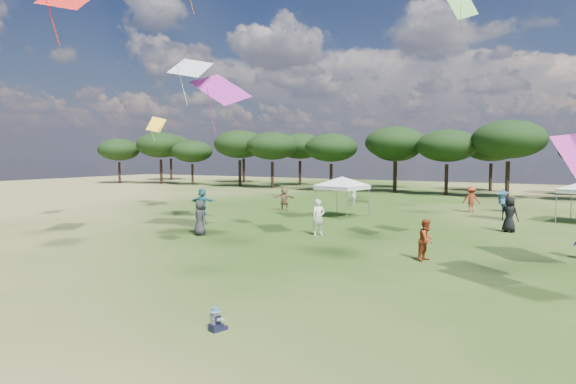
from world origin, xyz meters
name	(u,v)px	position (x,y,z in m)	size (l,w,h in m)	color
ground	(145,358)	(0.00, 0.00, 0.00)	(140.00, 140.00, 0.00)	#2F4C16
tree_line	(502,143)	(2.39, 47.41, 5.42)	(108.78, 17.63, 7.77)	black
tent_left	(342,179)	(-5.26, 23.07, 2.60)	(5.55, 5.55, 3.02)	gray
toddler	(216,321)	(0.36, 1.94, 0.26)	(0.43, 0.46, 0.57)	black
festival_crowd	(420,209)	(0.12, 22.52, 0.91)	(30.89, 21.27, 1.93)	navy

